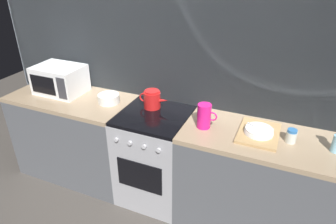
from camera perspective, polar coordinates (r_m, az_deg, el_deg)
The scene contains 11 objects.
ground_plane at distance 3.14m, azimuth -2.31°, elevation -15.01°, with size 8.00×8.00×0.00m, color #47423D.
back_wall at distance 2.76m, azimuth 0.12°, elevation 8.02°, with size 3.60×0.05×2.40m.
counter_left at distance 3.29m, azimuth -16.82°, elevation -4.34°, with size 1.20×0.60×0.90m.
stove_unit at distance 2.85m, azimuth -2.50°, elevation -8.41°, with size 0.60×0.63×0.90m.
counter_right at distance 2.67m, azimuth 15.68°, elevation -12.65°, with size 1.20×0.60×0.90m.
microwave at distance 3.16m, azimuth -19.69°, elevation 5.79°, with size 0.46×0.35×0.27m.
kettle at distance 2.69m, azimuth -3.00°, elevation 2.42°, with size 0.28×0.15×0.17m.
mixing_bowl at distance 2.85m, azimuth -11.11°, elevation 2.52°, with size 0.20×0.20×0.08m, color silver.
pitcher at distance 2.39m, azimuth 6.85°, elevation -0.75°, with size 0.16×0.11×0.20m.
dish_pile at distance 2.42m, azimuth 16.73°, elevation -3.63°, with size 0.30×0.40×0.07m.
spice_jar at distance 2.39m, azimuth 22.21°, elevation -4.20°, with size 0.08×0.08×0.10m.
Camera 1 is at (1.02, -2.06, 2.14)m, focal length 32.35 mm.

